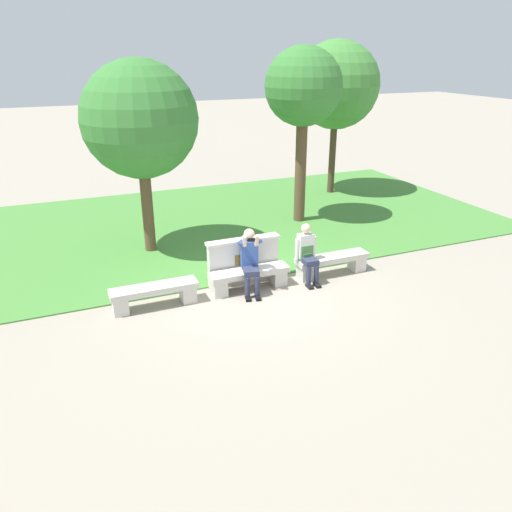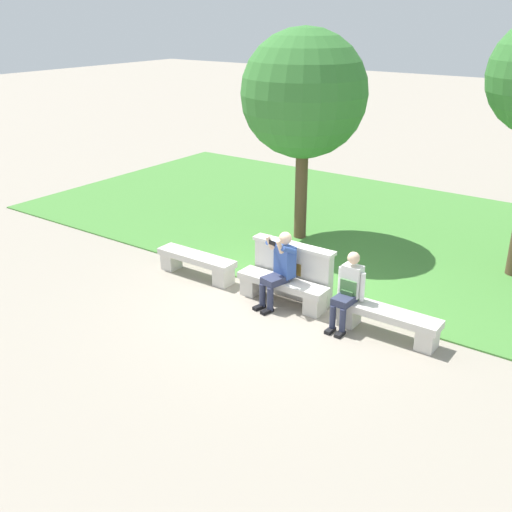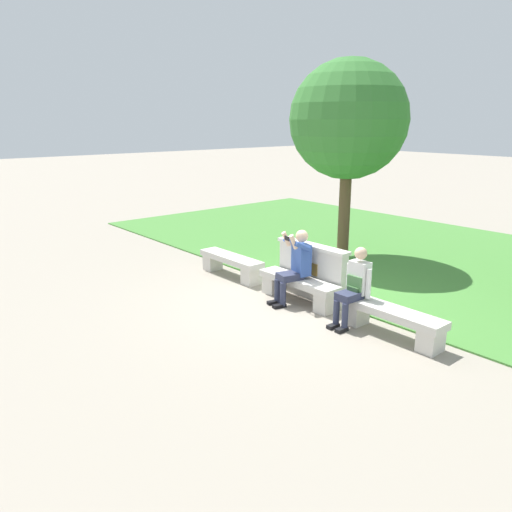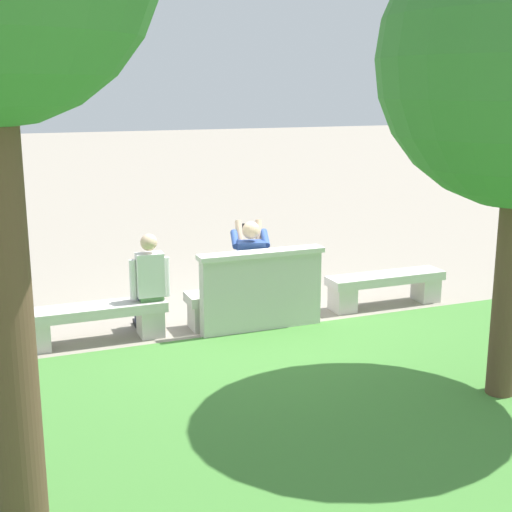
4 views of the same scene
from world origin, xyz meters
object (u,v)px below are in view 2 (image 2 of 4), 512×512
(bench_main, at_px, (196,262))
(person_distant, at_px, (348,288))
(bench_near, at_px, (282,288))
(backpack, at_px, (350,289))
(person_photographer, at_px, (280,266))
(tree_right_background, at_px, (304,95))
(bench_mid, at_px, (387,319))

(bench_main, height_order, person_distant, person_distant)
(bench_near, distance_m, backpack, 1.34)
(person_photographer, height_order, person_distant, person_photographer)
(bench_near, distance_m, tree_right_background, 4.36)
(person_photographer, bearing_deg, backpack, 3.45)
(bench_mid, distance_m, person_distant, 0.77)
(backpack, relative_size, tree_right_background, 0.10)
(person_photographer, relative_size, tree_right_background, 0.29)
(bench_main, relative_size, bench_near, 1.00)
(bench_main, xyz_separation_m, tree_right_background, (0.52, 2.95, 2.86))
(bench_near, relative_size, tree_right_background, 0.37)
(bench_near, xyz_separation_m, tree_right_background, (-1.45, 2.95, 2.86))
(bench_mid, xyz_separation_m, person_photographer, (-1.98, -0.07, 0.44))
(person_distant, bearing_deg, tree_right_background, 132.38)
(bench_main, distance_m, tree_right_background, 4.14)
(bench_main, height_order, backpack, backpack)
(bench_mid, xyz_separation_m, tree_right_background, (-3.42, 2.95, 2.86))
(backpack, bearing_deg, person_distant, -87.85)
(bench_near, xyz_separation_m, person_distant, (1.30, -0.07, 0.38))
(bench_mid, bearing_deg, person_distant, -174.33)
(bench_mid, bearing_deg, bench_main, 180.00)
(backpack, bearing_deg, person_photographer, -176.55)
(person_photographer, bearing_deg, bench_main, 177.81)
(bench_near, xyz_separation_m, backpack, (1.30, 0.00, 0.33))
(bench_near, height_order, bench_mid, same)
(bench_mid, bearing_deg, bench_near, 180.00)
(bench_main, distance_m, person_photographer, 2.01)
(backpack, distance_m, tree_right_background, 4.76)
(person_distant, height_order, tree_right_background, tree_right_background)
(bench_mid, relative_size, tree_right_background, 0.37)
(bench_near, relative_size, person_distant, 1.33)
(bench_main, relative_size, bench_mid, 1.00)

